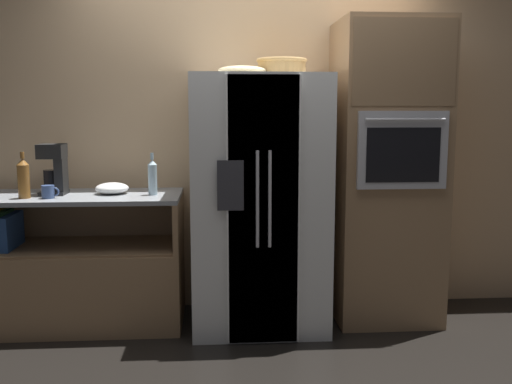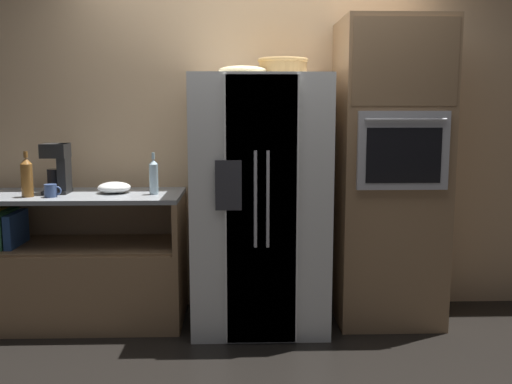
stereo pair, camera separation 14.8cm
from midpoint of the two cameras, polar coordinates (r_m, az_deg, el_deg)
ground_plane at (r=4.05m, az=-1.45°, el=-13.31°), size 20.00×20.00×0.00m
wall_back at (r=4.27m, az=-1.82°, el=7.08°), size 12.00×0.06×2.80m
counter_left at (r=4.21m, az=-18.75°, el=-8.06°), size 1.46×0.64×0.91m
refrigerator at (r=3.90m, az=-0.81°, el=-1.06°), size 0.90×0.81×1.71m
wall_oven at (r=4.09m, az=11.89°, el=1.92°), size 0.71×0.70×2.09m
wicker_basket at (r=3.96m, az=1.50°, el=12.43°), size 0.34×0.34×0.12m
fruit_bowl at (r=3.85m, az=-2.52°, el=12.06°), size 0.32×0.32×0.06m
bottle_tall at (r=3.92m, az=-11.37°, el=1.49°), size 0.06×0.06×0.29m
bottle_short at (r=4.02m, az=-23.21°, el=1.29°), size 0.08×0.08×0.30m
mug at (r=3.97m, az=-21.06°, el=0.01°), size 0.11×0.08×0.09m
mixing_bowl at (r=4.05m, az=-15.22°, el=0.36°), size 0.23×0.23×0.08m
coffee_maker at (r=4.12m, az=-20.41°, el=2.36°), size 0.17×0.18×0.34m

